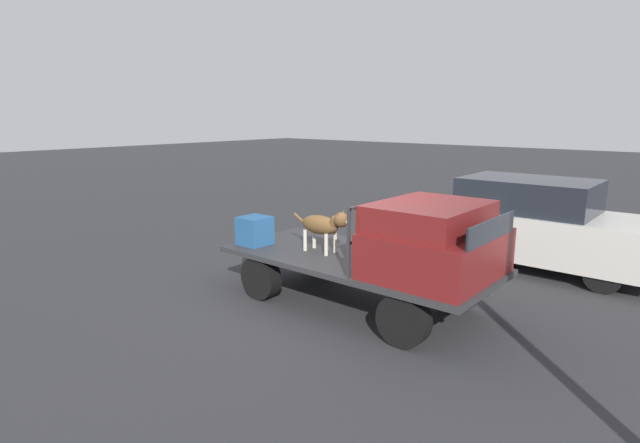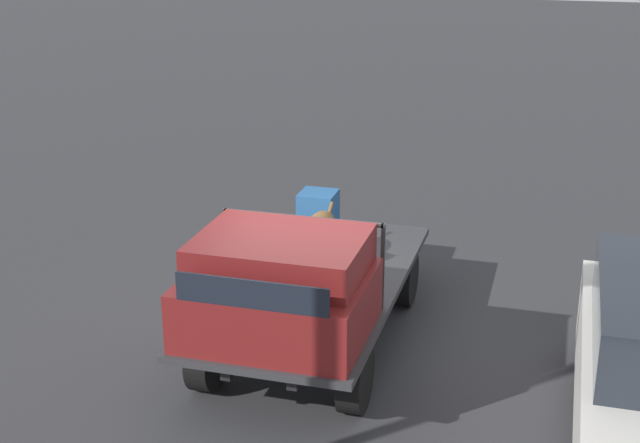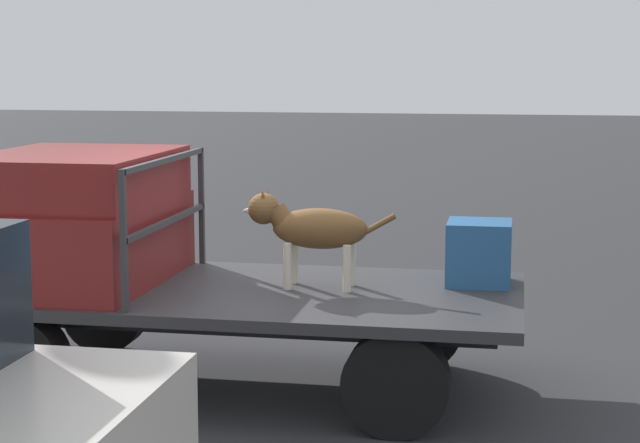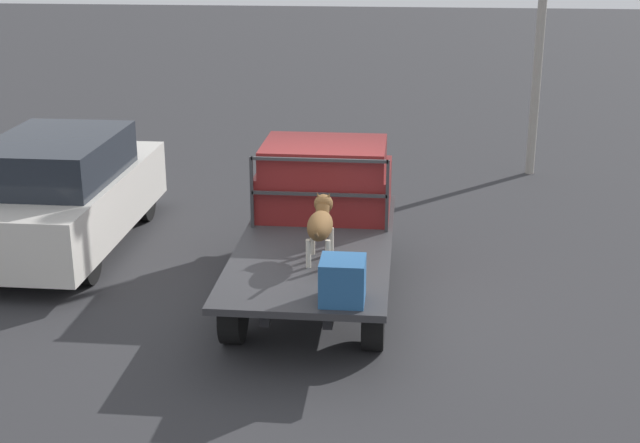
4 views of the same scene
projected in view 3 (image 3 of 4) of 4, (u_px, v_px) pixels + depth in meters
ground_plane at (233, 387)px, 7.88m from camera, size 80.00×80.00×0.00m
flatbed_truck at (232, 313)px, 7.79m from camera, size 4.19×1.89×0.75m
truck_cab at (66, 221)px, 7.93m from camera, size 1.49×1.77×0.97m
truck_headboard at (166, 202)px, 7.76m from camera, size 0.04×1.77×0.94m
dog at (308, 227)px, 7.72m from camera, size 1.13×0.29×0.72m
cargo_crate at (479, 253)px, 7.87m from camera, size 0.47×0.47×0.47m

